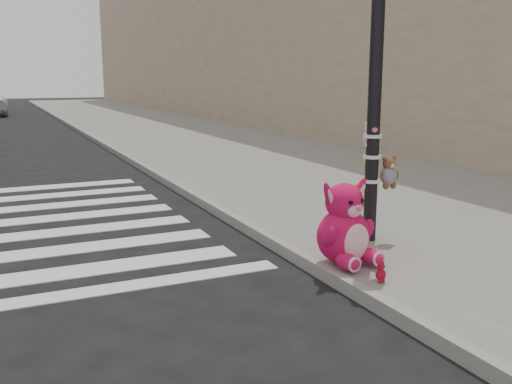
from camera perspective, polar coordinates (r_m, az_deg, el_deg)
name	(u,v)px	position (r m, az deg, el deg)	size (l,w,h in m)	color
ground	(232,353)	(4.68, -2.38, -15.80)	(120.00, 120.00, 0.00)	black
sidewalk_near	(261,155)	(15.47, 0.55, 3.73)	(7.00, 80.00, 0.14)	slate
curb_edge	(135,163)	(14.35, -12.01, 2.88)	(0.12, 80.00, 0.15)	gray
bld_near	(277,12)	(26.89, 2.10, 17.52)	(5.00, 60.00, 10.00)	#BAA48E
signal_pole	(375,104)	(7.05, 11.85, 8.64)	(0.67, 0.48, 4.00)	black
pink_bunny	(345,229)	(6.25, 8.92, -3.69)	(0.67, 0.76, 0.95)	#D91255
red_teddy	(381,272)	(5.82, 12.37, -7.86)	(0.14, 0.10, 0.21)	#AA1123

